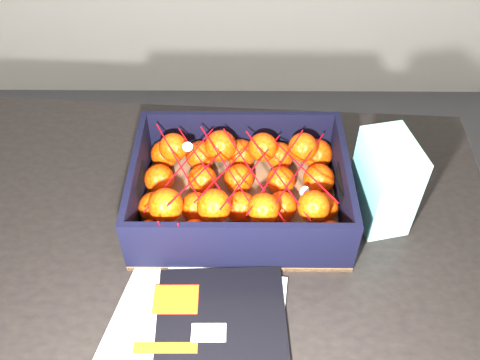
{
  "coord_description": "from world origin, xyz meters",
  "views": [
    {
      "loc": [
        0.3,
        -0.34,
        1.52
      ],
      "look_at": [
        0.3,
        0.3,
        0.86
      ],
      "focal_mm": 38.69,
      "sensor_mm": 36.0,
      "label": 1
    }
  ],
  "objects_px": {
    "table": "(189,268)",
    "retail_carton": "(385,182)",
    "produce_crate": "(240,195)",
    "magazine_stack": "(201,345)"
  },
  "relations": [
    {
      "from": "table",
      "to": "produce_crate",
      "type": "distance_m",
      "value": 0.19
    },
    {
      "from": "produce_crate",
      "to": "magazine_stack",
      "type": "bearing_deg",
      "value": -101.43
    },
    {
      "from": "magazine_stack",
      "to": "retail_carton",
      "type": "bearing_deg",
      "value": 40.68
    },
    {
      "from": "table",
      "to": "magazine_stack",
      "type": "xyz_separation_m",
      "value": [
        0.04,
        -0.22,
        0.11
      ]
    },
    {
      "from": "table",
      "to": "magazine_stack",
      "type": "height_order",
      "value": "magazine_stack"
    },
    {
      "from": "table",
      "to": "magazine_stack",
      "type": "distance_m",
      "value": 0.25
    },
    {
      "from": "produce_crate",
      "to": "retail_carton",
      "type": "distance_m",
      "value": 0.27
    },
    {
      "from": "table",
      "to": "retail_carton",
      "type": "xyz_separation_m",
      "value": [
        0.37,
        0.06,
        0.19
      ]
    },
    {
      "from": "produce_crate",
      "to": "retail_carton",
      "type": "relative_size",
      "value": 2.2
    },
    {
      "from": "table",
      "to": "retail_carton",
      "type": "distance_m",
      "value": 0.42
    }
  ]
}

